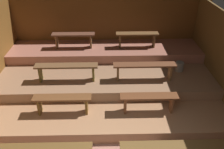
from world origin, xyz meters
name	(u,v)px	position (x,y,z in m)	size (l,w,h in m)	color
ground	(106,110)	(0.00, 2.56, -0.04)	(6.58, 5.93, 0.08)	#AD7561
wall_back	(105,31)	(0.00, 5.16, 1.12)	(6.58, 0.06, 2.24)	brown
platform_lower	(106,89)	(0.00, 3.26, 0.14)	(5.78, 3.74, 0.28)	tan
platform_middle	(106,71)	(0.00, 3.80, 0.42)	(5.78, 2.65, 0.28)	#A07556
platform_upper	(106,51)	(0.00, 4.52, 0.69)	(5.78, 1.21, 0.28)	#AE6B58
bench_floor_right	(178,148)	(1.36, 0.90, 0.37)	(2.20, 0.26, 0.45)	brown
bench_lower_left	(62,101)	(-0.98, 2.11, 0.62)	(1.31, 0.26, 0.45)	brown
bench_lower_right	(149,99)	(0.98, 2.11, 0.62)	(1.31, 0.26, 0.45)	brown
bench_middle_left	(66,68)	(-1.00, 3.09, 0.91)	(1.60, 0.26, 0.45)	brown
bench_middle_right	(144,67)	(1.00, 3.09, 0.91)	(1.60, 0.26, 0.45)	brown
bench_upper_left	(73,37)	(-0.96, 4.53, 1.18)	(1.28, 0.26, 0.45)	brown
bench_upper_right	(137,36)	(0.96, 4.53, 1.18)	(1.28, 0.26, 0.45)	brown
pail_middle	(179,66)	(2.05, 3.51, 0.68)	(0.23, 0.23, 0.26)	gray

